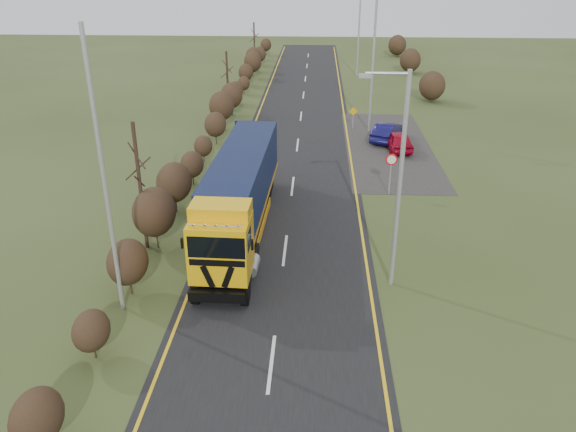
# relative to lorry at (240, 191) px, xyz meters

# --- Properties ---
(ground) EXTENTS (160.00, 160.00, 0.00)m
(ground) POSITION_rel_lorry_xyz_m (2.27, -5.84, -2.20)
(ground) COLOR #333F1B
(ground) RESTS_ON ground
(road) EXTENTS (8.00, 120.00, 0.02)m
(road) POSITION_rel_lorry_xyz_m (2.27, 4.16, -2.19)
(road) COLOR black
(road) RESTS_ON ground
(layby) EXTENTS (6.00, 18.00, 0.02)m
(layby) POSITION_rel_lorry_xyz_m (8.77, 14.16, -2.19)
(layby) COLOR #2A2825
(layby) RESTS_ON ground
(lane_markings) EXTENTS (7.52, 116.00, 0.01)m
(lane_markings) POSITION_rel_lorry_xyz_m (2.27, 3.86, -2.17)
(lane_markings) COLOR gold
(lane_markings) RESTS_ON road
(hedgerow) EXTENTS (2.24, 102.04, 6.05)m
(hedgerow) POSITION_rel_lorry_xyz_m (-3.73, 2.06, -0.59)
(hedgerow) COLOR black
(hedgerow) RESTS_ON ground
(lorry) EXTENTS (2.72, 14.00, 3.88)m
(lorry) POSITION_rel_lorry_xyz_m (0.00, 0.00, 0.00)
(lorry) COLOR black
(lorry) RESTS_ON ground
(car_red_hatchback) EXTENTS (1.90, 4.01, 1.33)m
(car_red_hatchback) POSITION_rel_lorry_xyz_m (9.37, 13.53, -1.54)
(car_red_hatchback) COLOR #A3081F
(car_red_hatchback) RESTS_ON ground
(car_blue_sedan) EXTENTS (2.90, 4.31, 1.34)m
(car_blue_sedan) POSITION_rel_lorry_xyz_m (8.83, 15.61, -1.53)
(car_blue_sedan) COLOR #0D0B40
(car_blue_sedan) RESTS_ON ground
(streetlight_near) EXTENTS (1.88, 0.18, 8.84)m
(streetlight_near) POSITION_rel_lorry_xyz_m (6.76, -4.50, 2.66)
(streetlight_near) COLOR #A5A7AA
(streetlight_near) RESTS_ON ground
(streetlight_mid) EXTENTS (2.18, 0.21, 10.30)m
(streetlight_mid) POSITION_rel_lorry_xyz_m (7.55, 18.00, 3.51)
(streetlight_mid) COLOR #A5A7AA
(streetlight_mid) RESTS_ON ground
(streetlight_far) EXTENTS (2.07, 0.20, 9.79)m
(streetlight_far) POSITION_rel_lorry_xyz_m (7.93, 40.31, 3.21)
(streetlight_far) COLOR #A5A7AA
(streetlight_far) RESTS_ON ground
(left_pole) EXTENTS (0.16, 0.16, 10.63)m
(left_pole) POSITION_rel_lorry_xyz_m (-3.77, -6.86, 3.11)
(left_pole) COLOR #A5A7AA
(left_pole) RESTS_ON ground
(speed_sign) EXTENTS (0.67, 0.10, 2.43)m
(speed_sign) POSITION_rel_lorry_xyz_m (7.86, 5.28, -0.49)
(speed_sign) COLOR #A5A7AA
(speed_sign) RESTS_ON ground
(warning_board) EXTENTS (0.66, 0.11, 1.74)m
(warning_board) POSITION_rel_lorry_xyz_m (6.47, 18.64, -1.16)
(warning_board) COLOR #A5A7AA
(warning_board) RESTS_ON ground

